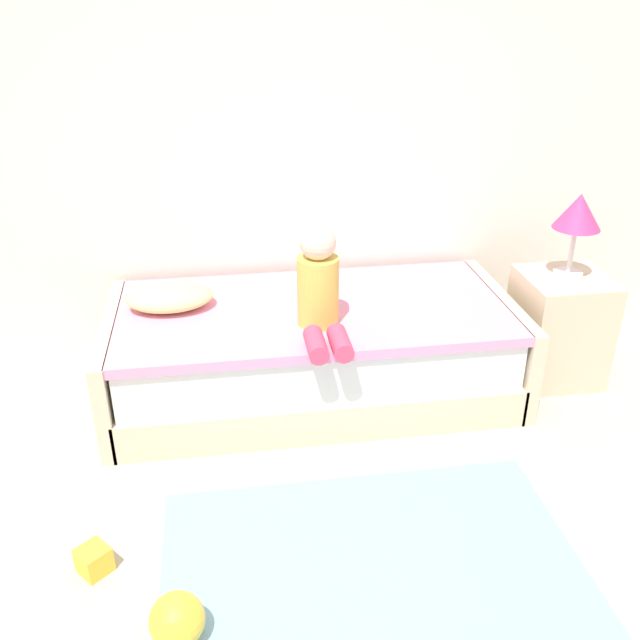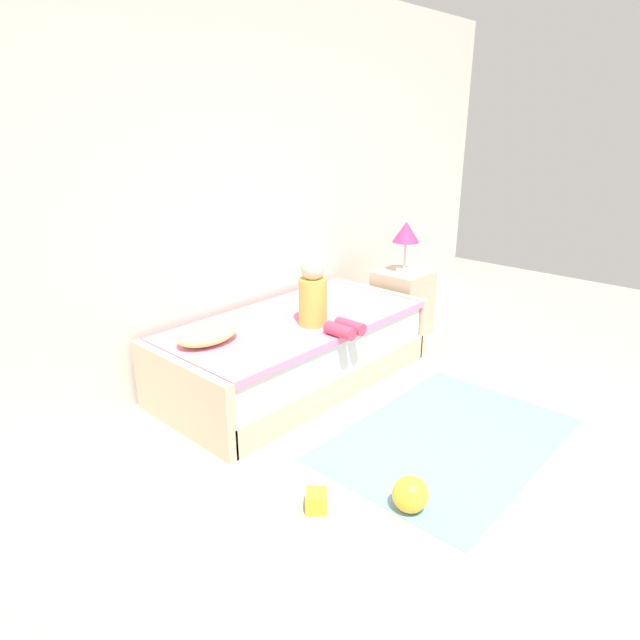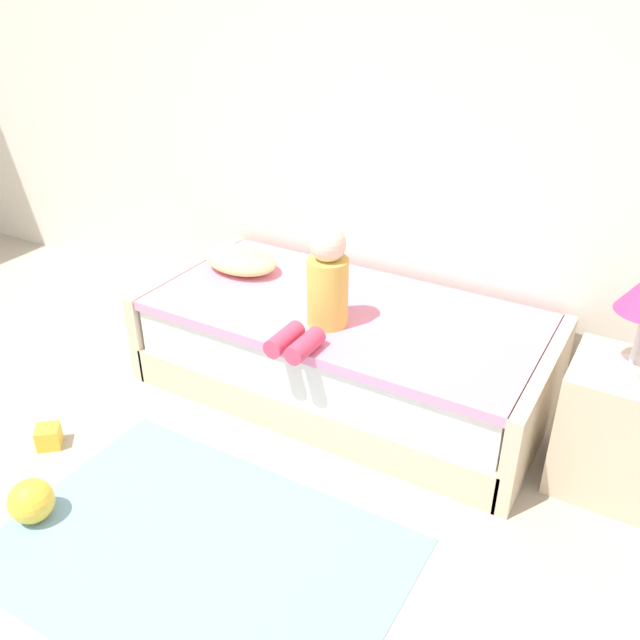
{
  "view_description": "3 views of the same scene",
  "coord_description": "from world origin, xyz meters",
  "views": [
    {
      "loc": [
        -0.26,
        -1.13,
        2.02
      ],
      "look_at": [
        0.19,
        1.75,
        0.55
      ],
      "focal_mm": 38.39,
      "sensor_mm": 36.0,
      "label": 1
    },
    {
      "loc": [
        -2.48,
        -0.68,
        1.88
      ],
      "look_at": [
        0.19,
        1.75,
        0.55
      ],
      "focal_mm": 30.41,
      "sensor_mm": 36.0,
      "label": 2
    },
    {
      "loc": [
        1.59,
        -0.67,
        2.11
      ],
      "look_at": [
        0.19,
        1.75,
        0.55
      ],
      "focal_mm": 37.64,
      "sensor_mm": 36.0,
      "label": 3
    }
  ],
  "objects": [
    {
      "name": "bed",
      "position": [
        0.19,
        2.0,
        0.25
      ],
      "size": [
        2.11,
        1.0,
        0.5
      ],
      "color": "beige",
      "rests_on": "ground"
    },
    {
      "name": "toy_block",
      "position": [
        -0.81,
        0.87,
        0.05
      ],
      "size": [
        0.15,
        0.15,
        0.11
      ],
      "primitive_type": "cube",
      "rotation": [
        0.0,
        0.0,
        0.71
      ],
      "color": "yellow",
      "rests_on": "ground"
    },
    {
      "name": "wall_rear",
      "position": [
        0.0,
        2.6,
        1.45
      ],
      "size": [
        7.2,
        0.1,
        2.9
      ],
      "primitive_type": "cube",
      "color": "silver",
      "rests_on": "ground"
    },
    {
      "name": "toy_ball",
      "position": [
        -0.49,
        0.51,
        0.09
      ],
      "size": [
        0.19,
        0.19,
        0.19
      ],
      "primitive_type": "sphere",
      "color": "yellow",
      "rests_on": "ground"
    },
    {
      "name": "area_rug",
      "position": [
        0.23,
        0.7,
        0.0
      ],
      "size": [
        1.6,
        1.1,
        0.01
      ],
      "primitive_type": "cube",
      "color": "#7AA8CC",
      "rests_on": "ground"
    },
    {
      "name": "ground_plane",
      "position": [
        0.0,
        0.0,
        0.0
      ],
      "size": [
        9.2,
        9.2,
        0.0
      ],
      "primitive_type": "plane",
      "color": "#B2A899"
    },
    {
      "name": "pillow",
      "position": [
        -0.53,
        2.1,
        0.56
      ],
      "size": [
        0.44,
        0.3,
        0.13
      ],
      "primitive_type": "ellipsoid",
      "color": "#F2E58C",
      "rests_on": "bed"
    },
    {
      "name": "child_figure",
      "position": [
        0.19,
        1.77,
        0.7
      ],
      "size": [
        0.2,
        0.51,
        0.5
      ],
      "color": "gold",
      "rests_on": "bed"
    },
    {
      "name": "nightstand",
      "position": [
        1.54,
        1.95,
        0.3
      ],
      "size": [
        0.44,
        0.44,
        0.6
      ],
      "primitive_type": "cube",
      "color": "beige",
      "rests_on": "ground"
    },
    {
      "name": "table_lamp",
      "position": [
        1.54,
        1.95,
        0.94
      ],
      "size": [
        0.24,
        0.24,
        0.45
      ],
      "color": "silver",
      "rests_on": "nightstand"
    }
  ]
}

